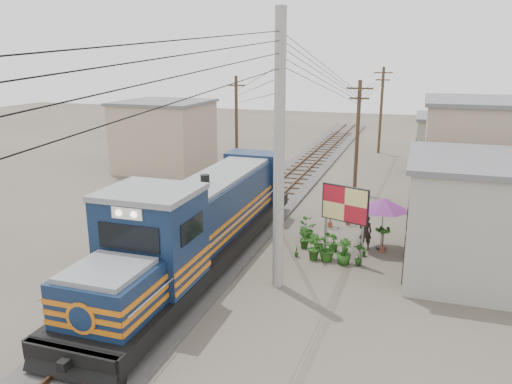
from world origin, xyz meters
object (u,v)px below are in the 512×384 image
(billboard, at_px, (345,206))
(locomotive, at_px, (200,225))
(vendor, at_px, (365,232))
(market_umbrella, at_px, (384,204))

(billboard, bearing_deg, locomotive, -136.34)
(locomotive, distance_m, billboard, 6.01)
(locomotive, bearing_deg, vendor, 33.13)
(market_umbrella, bearing_deg, locomotive, -148.50)
(locomotive, distance_m, vendor, 7.49)
(locomotive, relative_size, billboard, 5.10)
(locomotive, xyz_separation_m, vendor, (6.22, 4.06, -1.00))
(locomotive, bearing_deg, market_umbrella, 31.50)
(vendor, bearing_deg, market_umbrella, 179.55)
(vendor, bearing_deg, billboard, 50.07)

